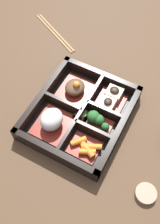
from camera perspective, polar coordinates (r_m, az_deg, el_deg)
name	(u,v)px	position (r m, az deg, el deg)	size (l,w,h in m)	color
ground_plane	(80,117)	(0.67, 0.00, -1.10)	(3.00, 3.00, 0.00)	#4C3523
bento_base	(80,116)	(0.66, 0.00, -0.88)	(0.26, 0.23, 0.01)	black
bento_rim	(81,113)	(0.65, 0.20, -0.26)	(0.26, 0.23, 0.04)	black
bowl_rice	(52,121)	(0.63, -6.15, -1.87)	(0.09, 0.08, 0.05)	maroon
bowl_stew	(75,88)	(0.69, -1.10, 5.15)	(0.09, 0.08, 0.05)	maroon
bowl_carrots	(86,148)	(0.61, 1.28, -7.75)	(0.06, 0.08, 0.02)	maroon
bowl_greens	(97,121)	(0.64, 3.64, -1.88)	(0.04, 0.07, 0.04)	maroon
bowl_tofu	(111,99)	(0.67, 6.73, 2.81)	(0.08, 0.07, 0.03)	maroon
bowl_pickles	(82,114)	(0.66, 0.51, -0.37)	(0.04, 0.04, 0.01)	maroon
chopsticks	(55,32)	(0.86, -5.50, 16.91)	(0.10, 0.19, 0.01)	#A87F51
sauce_dish	(146,193)	(0.61, 14.12, -16.82)	(0.05, 0.05, 0.01)	gray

